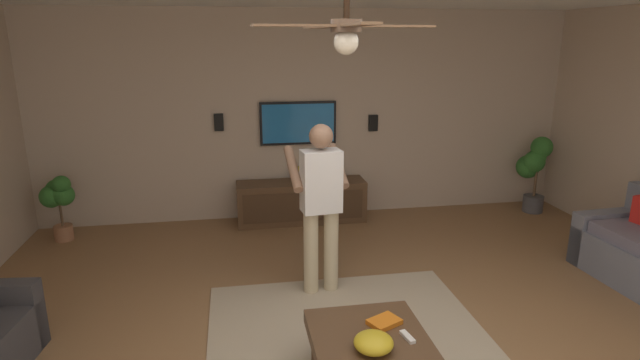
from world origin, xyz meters
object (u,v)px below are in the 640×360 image
Objects in this scene: book at (384,322)px; ceiling_fan at (345,30)px; tv at (298,123)px; wall_speaker_right at (219,122)px; media_console at (301,202)px; potted_plant_tall at (534,166)px; remote_white at (407,337)px; bowl at (374,343)px; potted_plant_short at (58,198)px; coffee_table at (372,355)px; person_standing at (321,199)px; wall_speaker_left at (373,123)px; vase_round at (303,173)px.

ceiling_fan is (0.17, 0.28, 2.01)m from book.
wall_speaker_right is (0.01, 1.03, 0.04)m from tv.
tv reaches higher than media_console.
media_console is at bearing 88.15° from potted_plant_tall.
ceiling_fan is at bearing -2.31° from media_console.
ceiling_fan is at bearing 131.67° from potted_plant_tall.
media_console is 3.52m from remote_white.
bowl is (-3.61, 0.01, 0.18)m from media_console.
tv reaches higher than book.
potted_plant_short is at bearing 32.41° from remote_white.
potted_plant_tall is at bearing -43.26° from bowl.
person_standing reaches higher than coffee_table.
potted_plant_tall is (-0.11, -3.28, 0.38)m from media_console.
media_console is at bearing 0.00° from tv.
tv is 1.03m from wall_speaker_left.
remote_white is (-3.40, 3.03, -0.24)m from potted_plant_tall.
ceiling_fan reaches higher than remote_white.
wall_speaker_left is (3.76, -1.03, 0.97)m from coffee_table.
potted_plant_short is 3.00m from vase_round.
person_standing is 2.50m from wall_speaker_left.
wall_speaker_left is at bearing 103.81° from media_console.
ceiling_fan is (-3.39, -0.91, 1.09)m from wall_speaker_right.
coffee_table is 4.55× the size of wall_speaker_right.
wall_speaker_right is (2.22, 0.95, 0.40)m from person_standing.
remote_white is at bearing -173.94° from person_standing.
potted_plant_short is 4.42m from book.
remote_white is 0.68× the size of wall_speaker_right.
remote_white is at bearing -88.69° from book.
tv is 3.36m from potted_plant_tall.
media_console reaches higher than bowl.
tv is 4.61× the size of book.
ceiling_fan is (-3.38, 0.13, 1.13)m from tv.
wall_speaker_right is at bearing 82.29° from book.
media_console is 3.32m from book.
vase_round is at bearing 144.57° from media_console.
potted_plant_short is 4.63m from remote_white.
vase_round is (0.22, -2.99, 0.12)m from potted_plant_short.
tv reaches higher than coffee_table.
potted_plant_tall is 4.87× the size of wall_speaker_left.
potted_plant_short is (3.34, 2.96, 0.24)m from coffee_table.
coffee_table is 4.02m from wall_speaker_left.
coffee_table is 0.59× the size of media_console.
ceiling_fan is at bearing 19.90° from coffee_table.
coffee_table is 4.74m from potted_plant_tall.
ceiling_fan reaches higher than book.
person_standing is at bearing 176.63° from vase_round.
book is at bearing 2.58° from media_console.
wall_speaker_right reaches higher than vase_round.
tv reaches higher than bowl.
bowl is at bearing -0.22° from tv.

